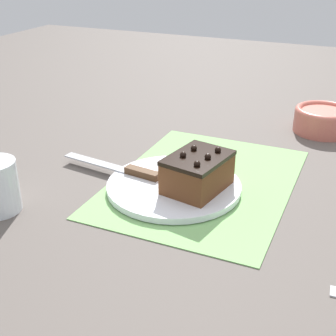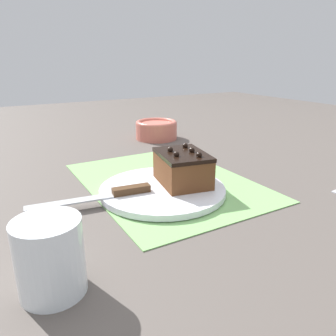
% 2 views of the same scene
% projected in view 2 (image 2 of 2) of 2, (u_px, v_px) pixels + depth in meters
% --- Properties ---
extents(ground_plane, '(3.00, 3.00, 0.00)m').
position_uv_depth(ground_plane, '(166.00, 182.00, 0.75)').
color(ground_plane, '#544C47').
extents(placemat_woven, '(0.46, 0.34, 0.00)m').
position_uv_depth(placemat_woven, '(166.00, 181.00, 0.75)').
color(placemat_woven, '#7AB266').
rests_on(placemat_woven, ground_plane).
extents(cake_plate, '(0.26, 0.26, 0.01)m').
position_uv_depth(cake_plate, '(163.00, 190.00, 0.68)').
color(cake_plate, white).
rests_on(cake_plate, placemat_woven).
extents(chocolate_cake, '(0.14, 0.12, 0.08)m').
position_uv_depth(chocolate_cake, '(182.00, 168.00, 0.69)').
color(chocolate_cake, brown).
rests_on(chocolate_cake, cake_plate).
extents(serving_knife, '(0.05, 0.23, 0.01)m').
position_uv_depth(serving_knife, '(112.00, 194.00, 0.63)').
color(serving_knife, '#472D19').
rests_on(serving_knife, cake_plate).
extents(drinking_glass, '(0.08, 0.08, 0.09)m').
position_uv_depth(drinking_glass, '(50.00, 257.00, 0.38)').
color(drinking_glass, white).
rests_on(drinking_glass, ground_plane).
extents(small_bowl, '(0.14, 0.14, 0.06)m').
position_uv_depth(small_bowl, '(156.00, 129.00, 1.13)').
color(small_bowl, '#C66656').
rests_on(small_bowl, ground_plane).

